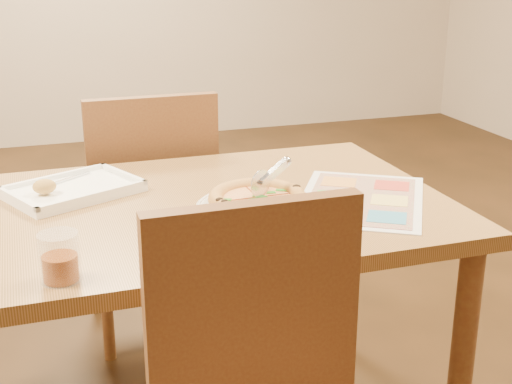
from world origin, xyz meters
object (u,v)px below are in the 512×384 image
object	(u,v)px
pizza_cutter	(270,176)
menu	(361,199)
pizza	(258,199)
chair_far	(150,190)
dining_table	(192,236)
plate	(256,208)
appetizer_tray	(71,191)
glass_tumbler	(60,260)

from	to	relation	value
pizza_cutter	menu	bearing A→B (deg)	-37.16
pizza	chair_far	bearing A→B (deg)	102.17
chair_far	menu	distance (m)	0.84
dining_table	pizza	world-z (taller)	pizza
dining_table	pizza	size ratio (longest dim) A/B	5.29
plate	appetizer_tray	world-z (taller)	appetizer_tray
plate	pizza	world-z (taller)	pizza
plate	appetizer_tray	bearing A→B (deg)	147.39
dining_table	plate	distance (m)	0.20
dining_table	pizza_cutter	world-z (taller)	pizza_cutter
pizza	dining_table	bearing A→B (deg)	149.53
chair_far	pizza	size ratio (longest dim) A/B	1.91
menu	dining_table	bearing A→B (deg)	166.12
pizza_cutter	glass_tumbler	xyz separation A→B (m)	(-0.53, -0.27, -0.04)
pizza	appetizer_tray	world-z (taller)	appetizer_tray
plate	pizza_cutter	distance (m)	0.09
pizza	glass_tumbler	world-z (taller)	glass_tumbler
dining_table	pizza_cutter	xyz separation A→B (m)	(0.19, -0.07, 0.16)
pizza	pizza_cutter	bearing A→B (deg)	22.35
glass_tumbler	menu	xyz separation A→B (m)	(0.77, 0.24, -0.04)
plate	menu	bearing A→B (deg)	-1.49
chair_far	appetizer_tray	size ratio (longest dim) A/B	1.23
pizza	menu	size ratio (longest dim) A/B	0.57
dining_table	pizza_cutter	bearing A→B (deg)	-21.17
plate	glass_tumbler	world-z (taller)	glass_tumbler
dining_table	glass_tumbler	distance (m)	0.50
plate	pizza_cutter	bearing A→B (deg)	29.41
pizza_cutter	menu	world-z (taller)	pizza_cutter
menu	glass_tumbler	bearing A→B (deg)	-162.65
dining_table	chair_far	world-z (taller)	chair_far
dining_table	menu	distance (m)	0.45
pizza_cutter	glass_tumbler	world-z (taller)	pizza_cutter
appetizer_tray	menu	world-z (taller)	appetizer_tray
appetizer_tray	glass_tumbler	bearing A→B (deg)	-96.72
pizza	appetizer_tray	size ratio (longest dim) A/B	0.64
plate	menu	size ratio (longest dim) A/B	0.69
pizza_cutter	glass_tumbler	bearing A→B (deg)	177.96
plate	glass_tumbler	xyz separation A→B (m)	(-0.48, -0.25, 0.04)
pizza	pizza_cutter	xyz separation A→B (m)	(0.04, 0.02, 0.05)
pizza_cutter	menu	size ratio (longest dim) A/B	0.29
pizza	pizza_cutter	size ratio (longest dim) A/B	1.98
chair_far	glass_tumbler	xyz separation A→B (m)	(-0.34, -0.95, 0.20)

